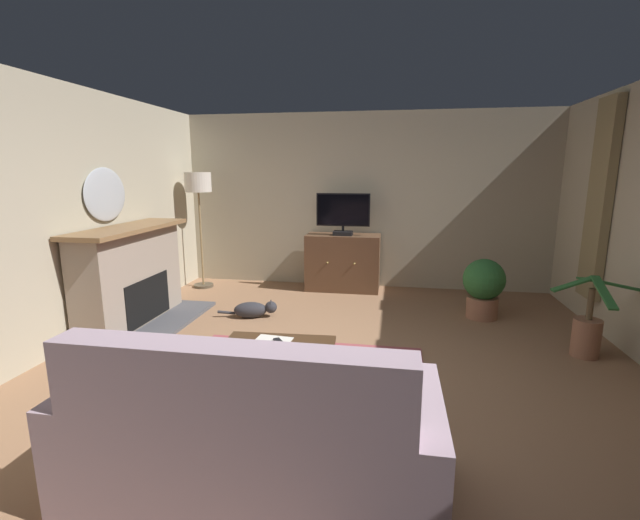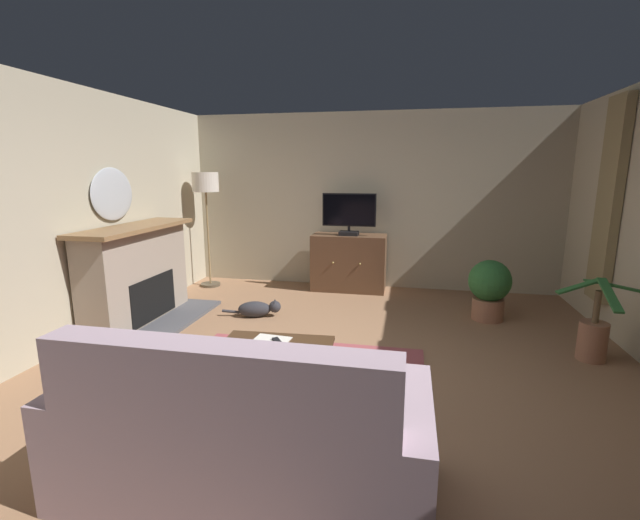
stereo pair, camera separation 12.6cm
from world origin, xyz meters
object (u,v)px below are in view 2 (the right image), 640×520
Objects in this scene: fireplace at (139,277)px; potted_plant_small_fern_corner at (489,287)px; tv_remote at (278,342)px; coffee_table at (277,350)px; tv_cabinet at (349,264)px; cat at (258,309)px; floor_lamp at (206,191)px; folded_newspaper at (271,340)px; wall_mirror_oval at (112,194)px; television at (349,213)px; sofa_floral at (243,442)px; potted_plant_tall_palm_by_window at (593,335)px.

fireplace reaches higher than potted_plant_small_fern_corner.
coffee_table is at bearing -81.02° from tv_remote.
cat is (-0.95, -1.51, -0.30)m from tv_cabinet.
tv_cabinet is at bearing 57.84° from cat.
folded_newspaper is at bearing -56.33° from floor_lamp.
wall_mirror_oval is at bearing -163.29° from cat.
sofa_floral is (0.03, -4.42, -0.86)m from television.
fireplace is 2.46× the size of wall_mirror_oval.
television is at bearing 91.56° from folded_newspaper.
floor_lamp is at bearing -174.34° from tv_cabinet.
folded_newspaper is (-0.07, 0.05, -0.01)m from tv_remote.
potted_plant_tall_palm_by_window is 1.29× the size of potted_plant_small_fern_corner.
sofa_floral is 4.95m from floor_lamp.
wall_mirror_oval is at bearing 151.21° from coffee_table.
wall_mirror_oval is 0.65× the size of tv_cabinet.
television reaches higher than cat.
television is 1.08× the size of cat.
wall_mirror_oval reaches higher than tv_remote.
fireplace is 2.39× the size of potted_plant_small_fern_corner.
tv_remote is at bearing -92.38° from television.
floor_lamp is (0.06, 1.77, 0.95)m from fireplace.
potted_plant_tall_palm_by_window is at bearing 27.35° from folded_newspaper.
tv_cabinet is at bearing 87.54° from coffee_table.
folded_newspaper is 3.05m from potted_plant_small_fern_corner.
floor_lamp is (-2.01, 3.02, 1.08)m from folded_newspaper.
tv_remote is 0.23× the size of potted_plant_small_fern_corner.
tv_remote is at bearing -131.78° from potted_plant_small_fern_corner.
television reaches higher than coffee_table.
television is 4.50m from sofa_floral.
coffee_table is 1.24× the size of potted_plant_small_fern_corner.
folded_newspaper is (-0.21, -3.19, -0.77)m from television.
floor_lamp reaches higher than cat.
floor_lamp reaches higher than coffee_table.
television is 3.49m from potted_plant_tall_palm_by_window.
tv_remote is at bearing -55.82° from floor_lamp.
television is (0.00, -0.05, 0.79)m from tv_cabinet.
sofa_floral reaches higher than coffee_table.
television reaches higher than potted_plant_tall_palm_by_window.
tv_cabinet is at bearing 151.51° from potted_plant_small_fern_corner.
potted_plant_small_fern_corner is at bearing -27.24° from television.
wall_mirror_oval is 1.79m from floor_lamp.
cat is at bearing -45.61° from floor_lamp.
folded_newspaper is (-0.06, 0.05, 0.06)m from coffee_table.
tv_cabinet reaches higher than coffee_table.
wall_mirror_oval is 5.37m from potted_plant_tall_palm_by_window.
potted_plant_tall_palm_by_window is (2.69, -2.02, -0.94)m from television.
coffee_table is at bearing -55.97° from floor_lamp.
potted_plant_tall_palm_by_window is at bearing 79.14° from tv_remote.
coffee_table is (-0.14, -3.30, -0.04)m from tv_cabinet.
sofa_floral is at bearing -118.37° from potted_plant_small_fern_corner.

